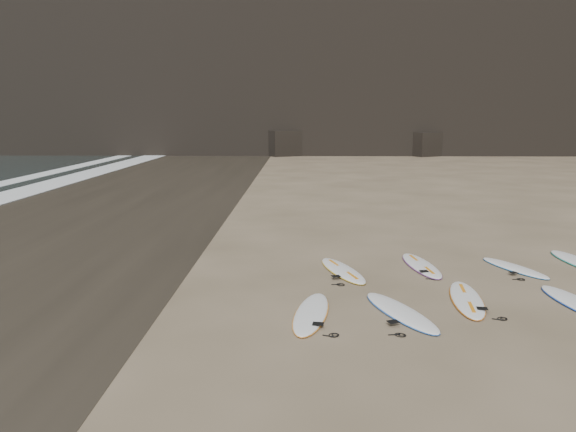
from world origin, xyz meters
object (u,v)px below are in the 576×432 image
surfboard_6 (421,265)px  surfboard_5 (343,270)px  surfboard_0 (311,313)px  surfboard_2 (467,299)px  surfboard_7 (514,268)px  surfboard_1 (400,311)px

surfboard_6 → surfboard_5: bearing=-172.6°
surfboard_0 → surfboard_2: (3.36, 0.93, 0.00)m
surfboard_5 → surfboard_7: size_ratio=1.13×
surfboard_6 → surfboard_2: bearing=-88.7°
surfboard_1 → surfboard_2: 1.77m
surfboard_0 → surfboard_7: (5.35, 3.50, -0.00)m
surfboard_0 → surfboard_6: 4.73m
surfboard_5 → surfboard_0: bearing=-122.8°
surfboard_2 → surfboard_5: 3.34m
surfboard_2 → surfboard_5: size_ratio=1.01×
surfboard_1 → surfboard_7: (3.55, 3.40, -0.01)m
surfboard_0 → surfboard_7: size_ratio=1.12×
surfboard_0 → surfboard_1: (1.80, 0.11, 0.00)m
surfboard_0 → surfboard_5: (0.87, 3.16, 0.00)m
surfboard_6 → surfboard_7: (2.37, -0.18, -0.01)m
surfboard_2 → surfboard_5: surfboard_2 is taller
surfboard_2 → surfboard_6: size_ratio=1.01×
surfboard_0 → surfboard_6: bearing=60.1°
surfboard_6 → surfboard_0: bearing=-135.6°
surfboard_0 → surfboard_2: surfboard_2 is taller
surfboard_1 → surfboard_2: size_ratio=1.00×
surfboard_2 → surfboard_6: 2.78m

